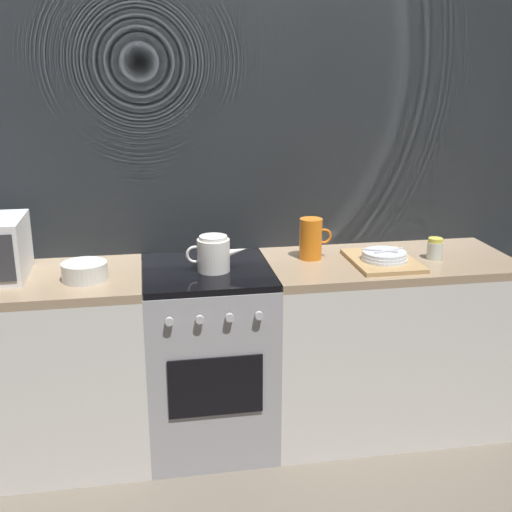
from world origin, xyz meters
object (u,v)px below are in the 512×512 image
object	(u,v)px
mixing_bowl	(85,271)
kettle	(214,254)
stove_unit	(209,357)
pitcher	(311,239)
spice_jar	(435,249)
dish_pile	(383,259)

from	to	relation	value
mixing_bowl	kettle	bearing A→B (deg)	3.04
stove_unit	kettle	world-z (taller)	kettle
stove_unit	pitcher	xyz separation A→B (m)	(0.52, 0.08, 0.55)
stove_unit	spice_jar	size ratio (longest dim) A/B	8.57
kettle	pitcher	size ratio (longest dim) A/B	1.42
dish_pile	stove_unit	bearing A→B (deg)	175.95
spice_jar	pitcher	bearing A→B (deg)	169.40
stove_unit	kettle	distance (m)	0.53
pitcher	spice_jar	xyz separation A→B (m)	(0.59, -0.11, -0.05)
kettle	spice_jar	xyz separation A→B (m)	(1.08, -0.00, -0.03)
stove_unit	kettle	bearing A→B (deg)	-46.91
mixing_bowl	dish_pile	xyz separation A→B (m)	(1.39, 0.00, -0.02)
pitcher	stove_unit	bearing A→B (deg)	-171.47
pitcher	mixing_bowl	bearing A→B (deg)	-172.44
dish_pile	spice_jar	xyz separation A→B (m)	(0.27, 0.03, 0.03)
kettle	pitcher	bearing A→B (deg)	12.77
spice_jar	dish_pile	bearing A→B (deg)	-174.49
dish_pile	spice_jar	world-z (taller)	spice_jar
kettle	dish_pile	distance (m)	0.81
stove_unit	pitcher	size ratio (longest dim) A/B	4.50
kettle	pitcher	distance (m)	0.50
mixing_bowl	spice_jar	world-z (taller)	spice_jar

